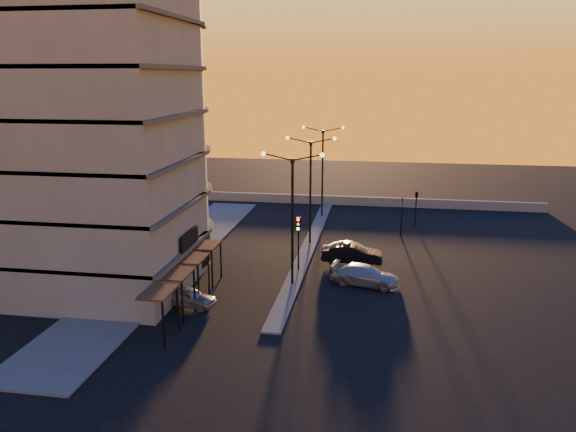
# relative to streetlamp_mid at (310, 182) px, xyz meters

# --- Properties ---
(ground) EXTENTS (120.00, 120.00, 0.00)m
(ground) POSITION_rel_streetlamp_mid_xyz_m (0.00, -10.00, -5.59)
(ground) COLOR black
(ground) RESTS_ON ground
(sidewalk_west) EXTENTS (5.00, 40.00, 0.12)m
(sidewalk_west) POSITION_rel_streetlamp_mid_xyz_m (-10.50, -6.00, -5.53)
(sidewalk_west) COLOR #494947
(sidewalk_west) RESTS_ON ground
(median) EXTENTS (1.20, 36.00, 0.12)m
(median) POSITION_rel_streetlamp_mid_xyz_m (0.00, 0.00, -5.53)
(median) COLOR #494947
(median) RESTS_ON ground
(parapet) EXTENTS (44.00, 0.50, 1.00)m
(parapet) POSITION_rel_streetlamp_mid_xyz_m (2.00, 16.00, -5.09)
(parapet) COLOR slate
(parapet) RESTS_ON ground
(building) EXTENTS (14.35, 17.08, 25.00)m
(building) POSITION_rel_streetlamp_mid_xyz_m (-14.00, -9.97, 6.32)
(building) COLOR slate
(building) RESTS_ON ground
(streetlamp_near) EXTENTS (4.32, 0.32, 9.51)m
(streetlamp_near) POSITION_rel_streetlamp_mid_xyz_m (0.00, -10.00, 0.00)
(streetlamp_near) COLOR black
(streetlamp_near) RESTS_ON ground
(streetlamp_mid) EXTENTS (4.32, 0.32, 9.51)m
(streetlamp_mid) POSITION_rel_streetlamp_mid_xyz_m (0.00, 0.00, 0.00)
(streetlamp_mid) COLOR black
(streetlamp_mid) RESTS_ON ground
(streetlamp_far) EXTENTS (4.32, 0.32, 9.51)m
(streetlamp_far) POSITION_rel_streetlamp_mid_xyz_m (0.00, 10.00, 0.00)
(streetlamp_far) COLOR black
(streetlamp_far) RESTS_ON ground
(traffic_light_main) EXTENTS (0.28, 0.44, 4.25)m
(traffic_light_main) POSITION_rel_streetlamp_mid_xyz_m (0.00, -7.13, -2.70)
(traffic_light_main) COLOR black
(traffic_light_main) RESTS_ON ground
(signal_east_a) EXTENTS (0.13, 0.16, 3.60)m
(signal_east_a) POSITION_rel_streetlamp_mid_xyz_m (8.00, 4.00, -3.66)
(signal_east_a) COLOR black
(signal_east_a) RESTS_ON ground
(signal_east_b) EXTENTS (0.42, 1.99, 3.60)m
(signal_east_b) POSITION_rel_streetlamp_mid_xyz_m (9.50, 8.00, -2.49)
(signal_east_b) COLOR black
(signal_east_b) RESTS_ON ground
(car_hatchback) EXTENTS (3.82, 2.04, 1.24)m
(car_hatchback) POSITION_rel_streetlamp_mid_xyz_m (-6.05, -14.80, -4.97)
(car_hatchback) COLOR #A2A6A9
(car_hatchback) RESTS_ON ground
(car_sedan) EXTENTS (4.82, 1.73, 1.58)m
(car_sedan) POSITION_rel_streetlamp_mid_xyz_m (3.93, -4.52, -4.80)
(car_sedan) COLOR black
(car_sedan) RESTS_ON ground
(car_wagon) EXTENTS (5.23, 3.03, 1.43)m
(car_wagon) POSITION_rel_streetlamp_mid_xyz_m (5.15, -9.15, -4.88)
(car_wagon) COLOR #999DA0
(car_wagon) RESTS_ON ground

